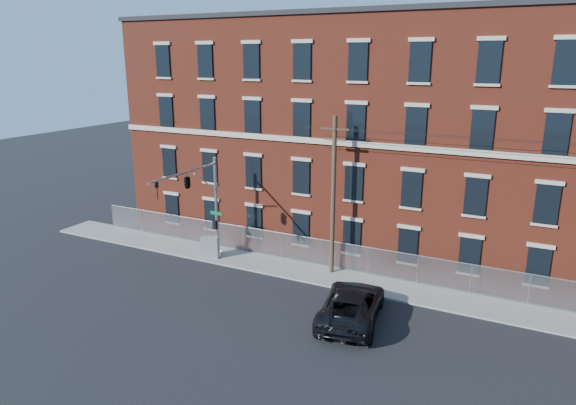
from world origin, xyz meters
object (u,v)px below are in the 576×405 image
at_px(pickup_truck, 352,304).
at_px(utility_cabinet, 210,247).
at_px(utility_pole_near, 333,193).
at_px(traffic_signal_mast, 195,191).

xyz_separation_m(pickup_truck, utility_cabinet, (-11.68, 3.84, -0.02)).
bearing_deg(utility_cabinet, utility_pole_near, -8.92).
distance_m(traffic_signal_mast, utility_cabinet, 4.98).
bearing_deg(traffic_signal_mast, utility_cabinet, 102.12).
bearing_deg(utility_cabinet, traffic_signal_mast, -96.23).
xyz_separation_m(traffic_signal_mast, utility_pole_near, (8.00, 3.42, -0.05)).
height_order(pickup_truck, utility_cabinet, pickup_truck).
distance_m(utility_pole_near, pickup_truck, 7.60).
bearing_deg(utility_pole_near, pickup_truck, -58.23).
relative_size(traffic_signal_mast, pickup_truck, 1.11).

